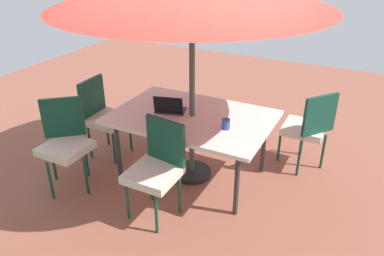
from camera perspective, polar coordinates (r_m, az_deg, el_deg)
ground_plane at (r=4.45m, az=0.00°, el=-7.15°), size 10.00×10.00×0.02m
dining_table at (r=4.08m, az=0.00°, el=1.26°), size 1.71×1.16×0.76m
chair_southwest at (r=4.51m, az=17.25°, el=0.30°), size 0.58×0.58×0.98m
chair_east at (r=4.73m, az=-13.29°, el=2.11°), size 0.47×0.46×0.98m
chair_north at (r=3.59m, az=-5.41°, el=-5.72°), size 0.48×0.49×0.98m
chair_northeast at (r=4.23m, az=-18.74°, el=-1.77°), size 0.58×0.59×0.98m
laptop at (r=4.12m, az=-3.38°, el=2.99°), size 0.37×0.32×0.21m
cup at (r=3.77m, az=5.18°, el=0.60°), size 0.08×0.08×0.11m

